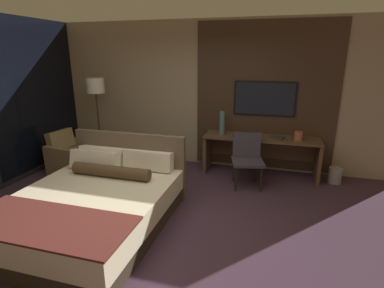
# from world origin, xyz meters

# --- Properties ---
(ground_plane) EXTENTS (16.00, 16.00, 0.00)m
(ground_plane) POSITION_xyz_m (0.00, 0.00, 0.00)
(ground_plane) COLOR #3D2838
(wall_back_tv_panel) EXTENTS (7.20, 0.09, 2.80)m
(wall_back_tv_panel) POSITION_xyz_m (0.17, 2.59, 1.40)
(wall_back_tv_panel) COLOR tan
(wall_back_tv_panel) RESTS_ON ground_plane
(bed) EXTENTS (1.82, 2.25, 1.01)m
(bed) POSITION_xyz_m (-0.81, -0.14, 0.30)
(bed) COLOR #33281E
(bed) RESTS_ON ground_plane
(desk) EXTENTS (2.06, 0.57, 0.73)m
(desk) POSITION_xyz_m (1.14, 2.29, 0.51)
(desk) COLOR brown
(desk) RESTS_ON ground_plane
(tv) EXTENTS (1.12, 0.04, 0.63)m
(tv) POSITION_xyz_m (1.14, 2.52, 1.38)
(tv) COLOR black
(desk_chair) EXTENTS (0.61, 0.61, 0.89)m
(desk_chair) POSITION_xyz_m (0.94, 1.73, 0.53)
(desk_chair) COLOR #38333D
(desk_chair) RESTS_ON ground_plane
(armchair_by_window) EXTENTS (0.81, 0.83, 0.79)m
(armchair_by_window) POSITION_xyz_m (-2.31, 1.43, 0.27)
(armchair_by_window) COLOR olive
(armchair_by_window) RESTS_ON ground_plane
(floor_lamp) EXTENTS (0.34, 0.34, 1.73)m
(floor_lamp) POSITION_xyz_m (-2.01, 1.94, 1.45)
(floor_lamp) COLOR #282623
(floor_lamp) RESTS_ON ground_plane
(vase_tall) EXTENTS (0.10, 0.10, 0.43)m
(vase_tall) POSITION_xyz_m (0.41, 2.24, 0.95)
(vase_tall) COLOR #4C706B
(vase_tall) RESTS_ON desk
(vase_short) EXTENTS (0.14, 0.14, 0.16)m
(vase_short) POSITION_xyz_m (1.76, 2.19, 0.81)
(vase_short) COLOR #B2563D
(vase_short) RESTS_ON desk
(book) EXTENTS (0.26, 0.21, 0.03)m
(book) POSITION_xyz_m (1.41, 2.22, 0.74)
(book) COLOR #332D28
(book) RESTS_ON desk
(waste_bin) EXTENTS (0.22, 0.22, 0.28)m
(waste_bin) POSITION_xyz_m (2.44, 2.21, 0.14)
(waste_bin) COLOR gray
(waste_bin) RESTS_ON ground_plane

